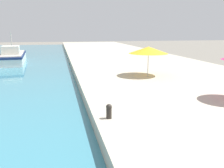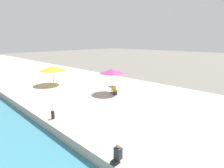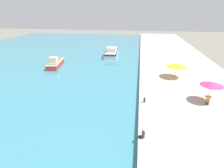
{
  "view_description": "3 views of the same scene",
  "coord_description": "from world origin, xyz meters",
  "px_view_note": "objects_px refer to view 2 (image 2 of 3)",
  "views": [
    {
      "loc": [
        -1.4,
        4.09,
        4.52
      ],
      "look_at": [
        1.5,
        17.6,
        1.48
      ],
      "focal_mm": 40.0,
      "sensor_mm": 36.0,
      "label": 1
    },
    {
      "loc": [
        -5.08,
        2.8,
        6.41
      ],
      "look_at": [
        8.53,
        15.65,
        1.68
      ],
      "focal_mm": 28.0,
      "sensor_mm": 36.0,
      "label": 2
    },
    {
      "loc": [
        -0.4,
        -5.21,
        11.36
      ],
      "look_at": [
        -4.0,
        18.0,
        1.28
      ],
      "focal_mm": 28.0,
      "sensor_mm": 36.0,
      "label": 3
    }
  ],
  "objects_px": {
    "cafe_chair_left": "(115,92)",
    "person_at_quay": "(117,154)",
    "cafe_umbrella_pink": "(112,71)",
    "mooring_bollard": "(53,114)",
    "cafe_umbrella_white": "(53,68)",
    "cafe_table": "(112,88)"
  },
  "relations": [
    {
      "from": "person_at_quay",
      "to": "mooring_bollard",
      "type": "xyz_separation_m",
      "value": [
        0.26,
        6.69,
        -0.08
      ]
    },
    {
      "from": "cafe_umbrella_white",
      "to": "mooring_bollard",
      "type": "distance_m",
      "value": 11.08
    },
    {
      "from": "cafe_umbrella_white",
      "to": "cafe_table",
      "type": "bearing_deg",
      "value": -73.31
    },
    {
      "from": "cafe_umbrella_pink",
      "to": "cafe_chair_left",
      "type": "xyz_separation_m",
      "value": [
        -0.34,
        -0.75,
        -2.12
      ]
    },
    {
      "from": "cafe_umbrella_white",
      "to": "mooring_bollard",
      "type": "xyz_separation_m",
      "value": [
        -5.3,
        -9.57,
        -1.8
      ]
    },
    {
      "from": "cafe_umbrella_white",
      "to": "cafe_chair_left",
      "type": "bearing_deg",
      "value": -75.97
    },
    {
      "from": "cafe_chair_left",
      "to": "person_at_quay",
      "type": "relative_size",
      "value": 0.94
    },
    {
      "from": "cafe_chair_left",
      "to": "mooring_bollard",
      "type": "distance_m",
      "value": 7.56
    },
    {
      "from": "cafe_umbrella_pink",
      "to": "cafe_umbrella_white",
      "type": "xyz_separation_m",
      "value": [
        -2.58,
        8.21,
        -0.3
      ]
    },
    {
      "from": "cafe_table",
      "to": "person_at_quay",
      "type": "xyz_separation_m",
      "value": [
        -8.04,
        -7.97,
        -0.11
      ]
    },
    {
      "from": "cafe_umbrella_pink",
      "to": "cafe_table",
      "type": "xyz_separation_m",
      "value": [
        -0.09,
        -0.07,
        -1.91
      ]
    },
    {
      "from": "cafe_chair_left",
      "to": "person_at_quay",
      "type": "bearing_deg",
      "value": 62.82
    },
    {
      "from": "cafe_umbrella_white",
      "to": "cafe_chair_left",
      "type": "xyz_separation_m",
      "value": [
        2.24,
        -8.96,
        -1.82
      ]
    },
    {
      "from": "person_at_quay",
      "to": "cafe_umbrella_pink",
      "type": "bearing_deg",
      "value": 44.67
    },
    {
      "from": "cafe_table",
      "to": "cafe_chair_left",
      "type": "height_order",
      "value": "cafe_chair_left"
    },
    {
      "from": "cafe_table",
      "to": "person_at_quay",
      "type": "bearing_deg",
      "value": -135.26
    },
    {
      "from": "cafe_table",
      "to": "cafe_chair_left",
      "type": "distance_m",
      "value": 0.75
    },
    {
      "from": "cafe_chair_left",
      "to": "person_at_quay",
      "type": "distance_m",
      "value": 10.68
    },
    {
      "from": "cafe_chair_left",
      "to": "person_at_quay",
      "type": "height_order",
      "value": "person_at_quay"
    },
    {
      "from": "cafe_table",
      "to": "cafe_umbrella_white",
      "type": "bearing_deg",
      "value": 106.69
    },
    {
      "from": "cafe_umbrella_white",
      "to": "mooring_bollard",
      "type": "bearing_deg",
      "value": -118.96
    },
    {
      "from": "cafe_umbrella_pink",
      "to": "person_at_quay",
      "type": "height_order",
      "value": "cafe_umbrella_pink"
    }
  ]
}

